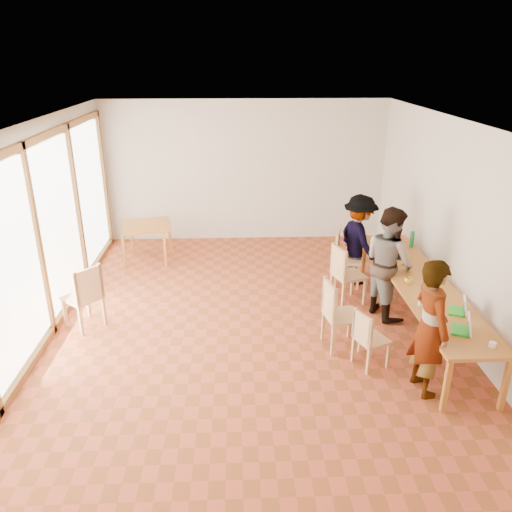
{
  "coord_description": "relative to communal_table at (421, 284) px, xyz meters",
  "views": [
    {
      "loc": [
        -0.19,
        -6.56,
        3.85
      ],
      "look_at": [
        0.08,
        0.19,
        1.1
      ],
      "focal_mm": 35.0,
      "sensor_mm": 36.0,
      "label": 1
    }
  ],
  "objects": [
    {
      "name": "ground",
      "position": [
        -2.5,
        0.03,
        -0.7
      ],
      "size": [
        8.0,
        8.0,
        0.0
      ],
      "primitive_type": "plane",
      "color": "#AB4429",
      "rests_on": "ground"
    },
    {
      "name": "wall_back",
      "position": [
        -2.5,
        4.03,
        0.8
      ],
      "size": [
        6.0,
        0.1,
        3.0
      ],
      "primitive_type": "cube",
      "color": "beige",
      "rests_on": "ground"
    },
    {
      "name": "wall_front",
      "position": [
        -2.5,
        -3.97,
        0.8
      ],
      "size": [
        6.0,
        0.1,
        3.0
      ],
      "primitive_type": "cube",
      "color": "beige",
      "rests_on": "ground"
    },
    {
      "name": "wall_right",
      "position": [
        0.5,
        0.03,
        0.8
      ],
      "size": [
        0.1,
        8.0,
        3.0
      ],
      "primitive_type": "cube",
      "color": "beige",
      "rests_on": "ground"
    },
    {
      "name": "window_wall",
      "position": [
        -5.46,
        0.03,
        0.8
      ],
      "size": [
        0.1,
        8.0,
        3.0
      ],
      "primitive_type": "cube",
      "color": "white",
      "rests_on": "ground"
    },
    {
      "name": "ceiling",
      "position": [
        -2.5,
        0.03,
        2.32
      ],
      "size": [
        6.0,
        8.0,
        0.04
      ],
      "primitive_type": "cube",
      "color": "white",
      "rests_on": "wall_back"
    },
    {
      "name": "communal_table",
      "position": [
        0.0,
        0.0,
        0.0
      ],
      "size": [
        0.8,
        4.0,
        0.75
      ],
      "color": "#A26A24",
      "rests_on": "ground"
    },
    {
      "name": "side_table",
      "position": [
        -4.46,
        2.8,
        -0.03
      ],
      "size": [
        0.9,
        0.9,
        0.75
      ],
      "rotation": [
        0.0,
        0.0,
        0.21
      ],
      "color": "#A26A24",
      "rests_on": "ground"
    },
    {
      "name": "chair_near",
      "position": [
        -1.03,
        -1.01,
        -0.21
      ],
      "size": [
        0.5,
        0.5,
        0.43
      ],
      "rotation": [
        0.0,
        0.0,
        0.41
      ],
      "color": "tan",
      "rests_on": "ground"
    },
    {
      "name": "chair_mid",
      "position": [
        -1.35,
        -0.52,
        -0.09
      ],
      "size": [
        0.54,
        0.54,
        0.53
      ],
      "rotation": [
        0.0,
        0.0,
        0.17
      ],
      "color": "tan",
      "rests_on": "ground"
    },
    {
      "name": "chair_far",
      "position": [
        -0.97,
        0.82,
        -0.09
      ],
      "size": [
        0.58,
        0.58,
        0.53
      ],
      "rotation": [
        0.0,
        0.0,
        0.31
      ],
      "color": "tan",
      "rests_on": "ground"
    },
    {
      "name": "chair_empty",
      "position": [
        -0.83,
        1.57,
        -0.1
      ],
      "size": [
        0.57,
        0.57,
        0.52
      ],
      "rotation": [
        0.0,
        0.0,
        -0.28
      ],
      "color": "tan",
      "rests_on": "ground"
    },
    {
      "name": "chair_spare",
      "position": [
        -4.92,
        0.14,
        -0.08
      ],
      "size": [
        0.66,
        0.66,
        0.54
      ],
      "rotation": [
        0.0,
        0.0,
        2.44
      ],
      "color": "tan",
      "rests_on": "ground"
    },
    {
      "name": "person_near",
      "position": [
        -0.44,
        -1.51,
        0.16
      ],
      "size": [
        0.51,
        0.69,
        1.72
      ],
      "primitive_type": "imported",
      "rotation": [
        0.0,
        0.0,
        1.74
      ],
      "color": "gray",
      "rests_on": "ground"
    },
    {
      "name": "person_mid",
      "position": [
        -0.37,
        0.43,
        0.18
      ],
      "size": [
        0.9,
        1.02,
        1.76
      ],
      "primitive_type": "imported",
      "rotation": [
        0.0,
        0.0,
        1.89
      ],
      "color": "gray",
      "rests_on": "ground"
    },
    {
      "name": "person_far",
      "position": [
        -0.55,
        1.61,
        0.11
      ],
      "size": [
        0.88,
        1.18,
        1.62
      ],
      "primitive_type": "imported",
      "rotation": [
        0.0,
        0.0,
        1.87
      ],
      "color": "gray",
      "rests_on": "ground"
    },
    {
      "name": "laptop_near",
      "position": [
        0.02,
        -1.44,
        0.11
      ],
      "size": [
        0.32,
        0.33,
        0.23
      ],
      "rotation": [
        0.0,
        0.0,
        -0.39
      ],
      "color": "green",
      "rests_on": "communal_table"
    },
    {
      "name": "laptop_mid",
      "position": [
        0.17,
        -0.96,
        0.11
      ],
      "size": [
        0.3,
        0.32,
        0.22
      ],
      "rotation": [
        0.0,
        0.0,
        -0.39
      ],
      "color": "green",
      "rests_on": "communal_table"
    },
    {
      "name": "laptop_far",
      "position": [
        -0.1,
        1.34,
        0.11
      ],
      "size": [
        0.26,
        0.29,
        0.22
      ],
      "rotation": [
        0.0,
        0.0,
        -0.12
      ],
      "color": "green",
      "rests_on": "communal_table"
    },
    {
      "name": "yellow_mug",
      "position": [
        -0.21,
        -0.05,
        0.09
      ],
      "size": [
        0.14,
        0.14,
        0.09
      ],
      "primitive_type": "imported",
      "rotation": [
        0.0,
        0.0,
        0.34
      ],
      "color": "gold",
      "rests_on": "communal_table"
    },
    {
      "name": "green_bottle",
      "position": [
        0.31,
        1.39,
        0.19
      ],
      "size": [
        0.07,
        0.07,
        0.28
      ],
      "primitive_type": "cylinder",
      "color": "#146E2F",
      "rests_on": "communal_table"
    },
    {
      "name": "clear_glass",
      "position": [
        -0.27,
        -0.73,
        0.09
      ],
      "size": [
        0.07,
        0.07,
        0.09
      ],
      "primitive_type": "cylinder",
      "color": "silver",
      "rests_on": "communal_table"
    },
    {
      "name": "condiment_cup",
      "position": [
        0.2,
        -1.77,
        0.08
      ],
      "size": [
        0.08,
        0.08,
        0.06
      ],
      "primitive_type": "cylinder",
      "color": "white",
      "rests_on": "communal_table"
    },
    {
      "name": "pink_phone",
      "position": [
        -0.02,
        -0.41,
        0.05
      ],
      "size": [
        0.05,
        0.1,
        0.01
      ],
      "primitive_type": "cube",
      "color": "#C93851",
      "rests_on": "communal_table"
    },
    {
      "name": "black_pouch",
      "position": [
        -0.12,
        0.95,
        0.09
      ],
      "size": [
        0.16,
        0.26,
        0.09
      ],
      "primitive_type": "cube",
      "color": "black",
      "rests_on": "communal_table"
    }
  ]
}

